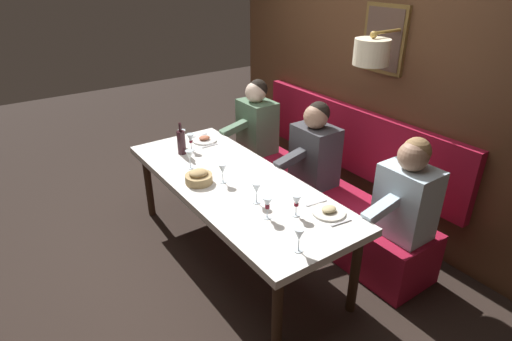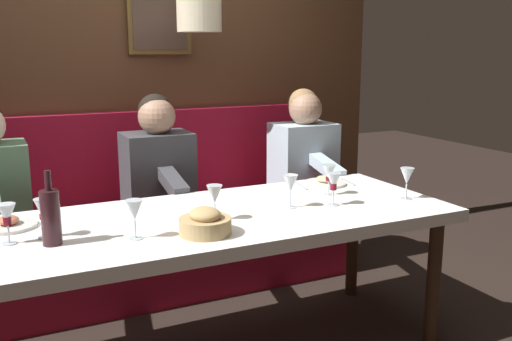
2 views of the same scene
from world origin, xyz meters
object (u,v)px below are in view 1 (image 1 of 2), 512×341
wine_glass_7 (190,156)px  diner_middle (257,119)px  dining_table (234,188)px  wine_glass_2 (296,201)px  diner_nearest (408,192)px  wine_glass_4 (182,135)px  wine_glass_5 (267,204)px  wine_glass_6 (299,235)px  bread_bowl (199,177)px  wine_glass_0 (256,189)px  diner_near (315,147)px  wine_bottle (181,142)px  wine_glass_3 (223,169)px  wine_glass_1 (191,139)px

wine_glass_7 → diner_middle: bearing=26.1°
dining_table → wine_glass_2: size_ratio=13.99×
diner_nearest → wine_glass_4: (-0.90, 1.88, 0.04)m
diner_middle → wine_glass_2: diner_middle is taller
wine_glass_5 → wine_glass_6: (-0.06, -0.41, 0.00)m
bread_bowl → wine_glass_0: bearing=-68.9°
wine_glass_0 → wine_glass_7: 0.81m
diner_near → wine_glass_4: 1.26m
wine_glass_5 → wine_bottle: size_ratio=0.55×
diner_middle → wine_glass_4: size_ratio=4.82×
wine_glass_3 → wine_glass_4: (0.06, 0.85, -0.00)m
wine_glass_2 → wine_glass_5: 0.20m
dining_table → diner_nearest: (0.88, -1.00, 0.14)m
dining_table → wine_glass_6: wine_glass_6 is taller
dining_table → wine_glass_1: size_ratio=13.99×
wine_glass_2 → wine_glass_7: bearing=103.4°
wine_bottle → wine_glass_6: bearing=-91.9°
wine_glass_0 → wine_glass_4: 1.26m
diner_nearest → wine_glass_2: size_ratio=4.82×
dining_table → wine_glass_7: (-0.18, 0.41, 0.18)m
wine_glass_1 → wine_glass_7: bearing=-118.6°
wine_glass_0 → wine_glass_3: 0.41m
wine_glass_1 → wine_bottle: size_ratio=0.55×
dining_table → diner_nearest: 1.34m
wine_glass_1 → wine_bottle: 0.11m
wine_glass_1 → dining_table: bearing=-90.1°
wine_glass_7 → bread_bowl: size_ratio=0.75×
wine_glass_6 → wine_glass_7: (-0.02, 1.41, 0.00)m
wine_glass_5 → wine_bottle: wine_bottle is taller
wine_glass_3 → wine_glass_7: size_ratio=1.00×
dining_table → wine_bottle: size_ratio=7.65×
wine_glass_4 → wine_glass_1: bearing=-80.5°
diner_near → wine_glass_1: size_ratio=4.82×
wine_glass_0 → bread_bowl: bearing=111.1°
diner_middle → bread_bowl: size_ratio=3.60×
diner_nearest → wine_glass_7: diner_nearest is taller
wine_glass_4 → wine_glass_5: (-0.08, -1.47, 0.00)m
wine_glass_3 → diner_middle: bearing=43.1°
diner_near → wine_glass_1: bearing=140.1°
diner_middle → wine_bottle: 1.01m
wine_glass_2 → wine_glass_3: 0.73m
diner_near → diner_middle: (0.00, 0.92, 0.00)m
wine_glass_5 → wine_glass_3: bearing=88.5°
dining_table → diner_near: (0.88, 0.01, 0.14)m
diner_near → wine_glass_5: (-0.98, -0.60, 0.04)m
wine_glass_7 → bread_bowl: (-0.07, -0.28, -0.07)m
wine_glass_2 → wine_glass_5: (-0.18, 0.09, -0.00)m
wine_glass_5 → diner_middle: bearing=57.2°
wine_glass_0 → wine_glass_3: bearing=95.5°
wine_glass_0 → wine_glass_6: 0.63m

